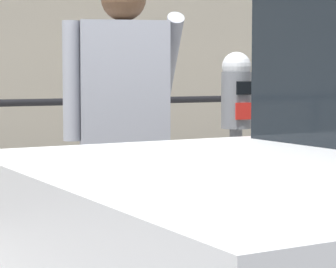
# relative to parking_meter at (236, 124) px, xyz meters

# --- Properties ---
(parking_meter) EXTENTS (0.16, 0.17, 1.37)m
(parking_meter) POSITION_rel_parking_meter_xyz_m (0.00, 0.00, 0.00)
(parking_meter) COLOR slate
(parking_meter) RESTS_ON sidewalk_curb
(pedestrian_at_meter) EXTENTS (0.74, 0.53, 1.76)m
(pedestrian_at_meter) POSITION_rel_parking_meter_xyz_m (-0.60, 0.16, 0.04)
(pedestrian_at_meter) COLOR brown
(pedestrian_at_meter) RESTS_ON sidewalk_curb
(background_railing) EXTENTS (24.06, 0.06, 1.05)m
(background_railing) POSITION_rel_parking_meter_xyz_m (-0.32, 2.51, -0.23)
(background_railing) COLOR black
(background_railing) RESTS_ON sidewalk_curb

